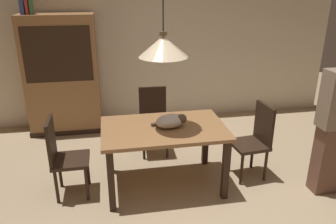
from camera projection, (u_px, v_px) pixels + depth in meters
ground at (184, 207)px, 3.62m from camera, size 10.00×10.00×0.00m
back_wall at (150, 36)px, 5.52m from camera, size 6.40×0.10×2.90m
dining_table at (164, 135)px, 3.80m from camera, size 1.40×0.90×0.75m
chair_far_back at (153, 118)px, 4.65m from camera, size 0.42×0.42×0.93m
chair_right_side at (255, 138)px, 4.04m from camera, size 0.44×0.44×0.93m
chair_left_side at (63, 154)px, 3.66m from camera, size 0.40×0.40×0.93m
cat_sleeping at (171, 121)px, 3.73m from camera, size 0.40×0.29×0.16m
pendant_lamp at (163, 46)px, 3.43m from camera, size 0.52×0.52×1.30m
hutch_bookcase at (63, 78)px, 5.18m from camera, size 1.12×0.45×1.85m
book_blue_wide at (23, 5)px, 4.72m from camera, size 0.06×0.24×0.24m
book_red_tall at (27, 4)px, 4.72m from camera, size 0.04×0.22×0.28m
book_green_slim at (31, 5)px, 4.73m from camera, size 0.03×0.20×0.26m
person_standing at (334, 126)px, 3.63m from camera, size 0.36×0.22×1.62m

